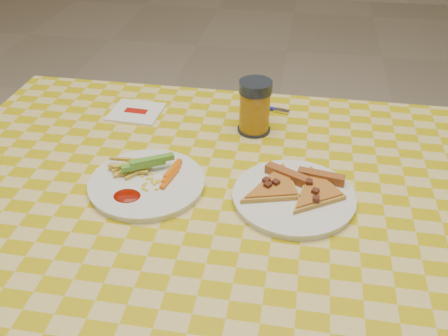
{
  "coord_description": "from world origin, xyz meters",
  "views": [
    {
      "loc": [
        0.13,
        -0.79,
        1.37
      ],
      "look_at": [
        -0.01,
        0.04,
        0.78
      ],
      "focal_mm": 40.0,
      "sensor_mm": 36.0,
      "label": 1
    }
  ],
  "objects_px": {
    "plate_left": "(147,184)",
    "table": "(226,216)",
    "drink_glass": "(255,107)",
    "plate_right": "(294,198)"
  },
  "relations": [
    {
      "from": "table",
      "to": "plate_left",
      "type": "height_order",
      "value": "plate_left"
    },
    {
      "from": "plate_left",
      "to": "table",
      "type": "bearing_deg",
      "value": 7.49
    },
    {
      "from": "plate_right",
      "to": "drink_glass",
      "type": "xyz_separation_m",
      "value": [
        -0.11,
        0.25,
        0.06
      ]
    },
    {
      "from": "plate_right",
      "to": "plate_left",
      "type": "bearing_deg",
      "value": -178.91
    },
    {
      "from": "plate_right",
      "to": "drink_glass",
      "type": "relative_size",
      "value": 1.84
    },
    {
      "from": "plate_left",
      "to": "drink_glass",
      "type": "xyz_separation_m",
      "value": [
        0.19,
        0.26,
        0.06
      ]
    },
    {
      "from": "plate_left",
      "to": "drink_glass",
      "type": "distance_m",
      "value": 0.32
    },
    {
      "from": "plate_left",
      "to": "plate_right",
      "type": "height_order",
      "value": "same"
    },
    {
      "from": "table",
      "to": "drink_glass",
      "type": "distance_m",
      "value": 0.27
    },
    {
      "from": "drink_glass",
      "to": "plate_left",
      "type": "bearing_deg",
      "value": -125.82
    }
  ]
}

